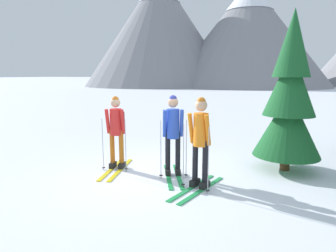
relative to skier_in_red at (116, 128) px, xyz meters
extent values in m
plane|color=white|center=(1.15, -0.05, -0.96)|extent=(400.00, 400.00, 0.00)
cube|color=yellow|center=(0.13, -0.08, -0.95)|extent=(0.49, 1.62, 0.02)
cube|color=yellow|center=(-0.08, -0.14, -0.95)|extent=(0.49, 1.62, 0.02)
cube|color=black|center=(0.11, 0.02, -0.88)|extent=(0.17, 0.28, 0.12)
cylinder|color=#B76019|center=(0.11, 0.02, -0.43)|extent=(0.11, 0.11, 0.81)
cube|color=black|center=(-0.10, -0.04, -0.88)|extent=(0.17, 0.28, 0.12)
cylinder|color=#B76019|center=(-0.10, -0.04, -0.43)|extent=(0.11, 0.11, 0.81)
cylinder|color=red|center=(0.00, -0.01, 0.15)|extent=(0.28, 0.28, 0.61)
sphere|color=tan|center=(0.00, -0.01, 0.60)|extent=(0.22, 0.22, 0.22)
sphere|color=#B76019|center=(0.00, -0.01, 0.66)|extent=(0.16, 0.16, 0.16)
cylinder|color=red|center=(0.19, -0.03, 0.17)|extent=(0.13, 0.21, 0.58)
cylinder|color=red|center=(-0.16, -0.11, 0.17)|extent=(0.13, 0.21, 0.58)
cylinder|color=#A5A5AD|center=(0.31, -0.12, -0.35)|extent=(0.02, 0.02, 1.21)
cylinder|color=black|center=(0.31, -0.12, -0.90)|extent=(0.07, 0.07, 0.01)
cylinder|color=#A5A5AD|center=(-0.21, -0.25, -0.35)|extent=(0.02, 0.02, 1.21)
cylinder|color=black|center=(-0.21, -0.25, -0.90)|extent=(0.07, 0.07, 0.01)
cube|color=maroon|center=(-0.04, 0.15, 0.18)|extent=(0.29, 0.22, 0.36)
cube|color=green|center=(1.53, 0.03, -0.95)|extent=(0.81, 1.44, 0.02)
cube|color=green|center=(1.34, -0.08, -0.95)|extent=(0.81, 1.44, 0.02)
cube|color=black|center=(1.48, 0.11, -0.88)|extent=(0.22, 0.28, 0.12)
cylinder|color=black|center=(1.48, 0.11, -0.42)|extent=(0.11, 0.11, 0.84)
cube|color=black|center=(1.29, 0.01, -0.88)|extent=(0.22, 0.28, 0.12)
cylinder|color=black|center=(1.29, 0.01, -0.42)|extent=(0.11, 0.11, 0.84)
cylinder|color=blue|center=(1.39, 0.06, 0.19)|extent=(0.28, 0.28, 0.63)
sphere|color=tan|center=(1.39, 0.06, 0.65)|extent=(0.23, 0.23, 0.23)
sphere|color=#2D389E|center=(1.39, 0.06, 0.72)|extent=(0.17, 0.17, 0.17)
cylinder|color=blue|center=(1.57, 0.09, 0.21)|extent=(0.16, 0.22, 0.60)
cylinder|color=blue|center=(1.25, -0.07, 0.21)|extent=(0.16, 0.22, 0.60)
cylinder|color=#A5A5AD|center=(1.71, 0.03, -0.33)|extent=(0.02, 0.02, 1.25)
cylinder|color=black|center=(1.71, 0.03, -0.90)|extent=(0.07, 0.07, 0.01)
cylinder|color=#A5A5AD|center=(1.23, -0.22, -0.33)|extent=(0.02, 0.02, 1.25)
cylinder|color=black|center=(1.23, -0.22, -0.90)|extent=(0.07, 0.07, 0.01)
cube|color=#384C99|center=(1.31, 0.21, 0.22)|extent=(0.30, 0.26, 0.36)
cube|color=green|center=(2.24, -0.53, -0.95)|extent=(0.44, 1.64, 0.02)
cube|color=green|center=(2.02, -0.49, -0.95)|extent=(0.44, 1.64, 0.02)
cube|color=black|center=(2.26, -0.44, -0.88)|extent=(0.16, 0.28, 0.12)
cylinder|color=black|center=(2.26, -0.44, -0.42)|extent=(0.11, 0.11, 0.84)
cube|color=black|center=(2.04, -0.39, -0.88)|extent=(0.16, 0.28, 0.12)
cylinder|color=black|center=(2.04, -0.39, -0.42)|extent=(0.11, 0.11, 0.84)
cylinder|color=orange|center=(2.15, -0.41, 0.20)|extent=(0.28, 0.28, 0.63)
sphere|color=tan|center=(2.15, -0.41, 0.66)|extent=(0.23, 0.23, 0.23)
sphere|color=#B76019|center=(2.15, -0.41, 0.73)|extent=(0.17, 0.17, 0.17)
cylinder|color=orange|center=(2.31, -0.51, 0.22)|extent=(0.12, 0.21, 0.60)
cylinder|color=orange|center=(1.96, -0.43, 0.22)|extent=(0.12, 0.21, 0.60)
cylinder|color=#A5A5AD|center=(2.38, -0.65, -0.33)|extent=(0.02, 0.02, 1.26)
cylinder|color=black|center=(2.38, -0.65, -0.90)|extent=(0.07, 0.07, 0.01)
cylinder|color=#A5A5AD|center=(1.85, -0.53, -0.33)|extent=(0.02, 0.02, 1.26)
cylinder|color=black|center=(1.85, -0.53, -0.90)|extent=(0.07, 0.07, 0.01)
cylinder|color=#51381E|center=(3.64, 1.42, -0.61)|extent=(0.22, 0.22, 0.70)
cone|color=#195628|center=(3.64, 1.42, 0.12)|extent=(1.49, 1.49, 1.47)
cone|color=#195628|center=(3.64, 1.42, 1.05)|extent=(1.14, 1.14, 1.47)
cone|color=#195628|center=(3.64, 1.42, 1.91)|extent=(0.81, 0.81, 1.47)
cone|color=gray|center=(-20.61, 47.29, 9.41)|extent=(28.21, 28.21, 20.74)
cone|color=gray|center=(-4.65, 50.33, 8.13)|extent=(28.66, 28.66, 18.17)
camera|label=1|loc=(3.76, -5.76, 1.23)|focal=31.84mm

